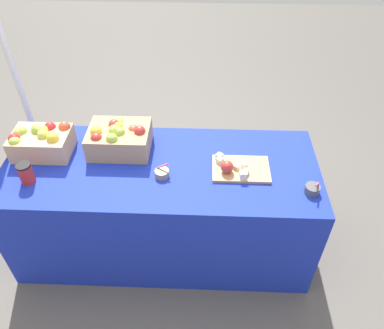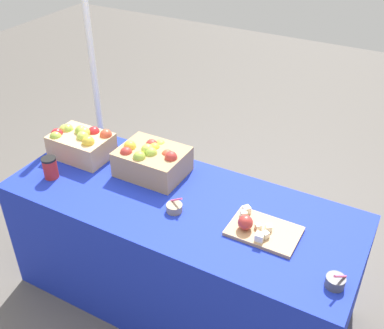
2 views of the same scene
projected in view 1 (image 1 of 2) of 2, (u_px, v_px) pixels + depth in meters
The scene contains 9 objects.
ground_plane at pixel (166, 241), 2.76m from camera, with size 10.00×10.00×0.00m, color #56514C.
table at pixel (163, 207), 2.51m from camera, with size 1.90×0.76×0.74m, color #192DB7.
apple_crate_left at pixel (41, 141), 2.30m from camera, with size 0.35×0.24×0.19m.
apple_crate_middle at pixel (119, 138), 2.33m from camera, with size 0.37×0.29×0.19m.
cutting_board_front at pixel (237, 168), 2.22m from camera, with size 0.34×0.23×0.09m.
sample_bowl_near at pixel (162, 173), 2.19m from camera, with size 0.08×0.08×0.09m.
sample_bowl_mid at pixel (312, 189), 2.08m from camera, with size 0.08×0.09×0.10m.
coffee_cup at pixel (26, 173), 2.12m from camera, with size 0.08×0.08×0.13m.
tent_pole at pixel (15, 74), 2.66m from camera, with size 0.04×0.04×1.92m, color white.
Camera 1 is at (0.26, -1.68, 2.26)m, focal length 35.45 mm.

